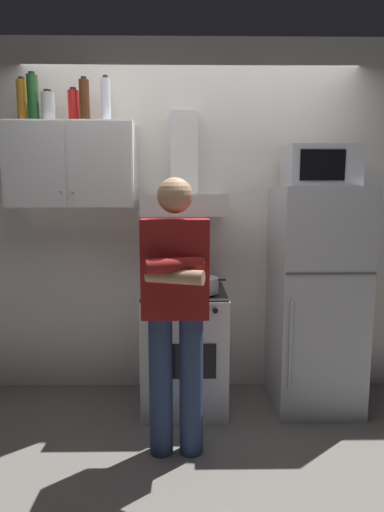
% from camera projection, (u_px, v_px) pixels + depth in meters
% --- Properties ---
extents(ground_plane, '(7.00, 7.00, 0.00)m').
position_uv_depth(ground_plane, '(192.00, 420.00, 2.86)').
color(ground_plane, slate).
extents(back_wall_tiled, '(4.80, 0.10, 2.70)m').
position_uv_depth(back_wall_tiled, '(191.00, 220.00, 3.26)').
color(back_wall_tiled, silver).
rests_on(back_wall_tiled, ground_plane).
extents(upper_cabinet, '(0.90, 0.37, 0.60)m').
position_uv_depth(upper_cabinet, '(73.00, 166.00, 2.97)').
color(upper_cabinet, silver).
extents(stove_oven, '(0.60, 0.62, 0.87)m').
position_uv_depth(stove_oven, '(185.00, 347.00, 3.04)').
color(stove_oven, white).
rests_on(stove_oven, ground_plane).
extents(range_hood, '(0.60, 0.44, 0.75)m').
position_uv_depth(range_hood, '(184.00, 188.00, 3.00)').
color(range_hood, white).
extents(refrigerator, '(0.60, 0.62, 1.60)m').
position_uv_depth(refrigerator, '(315.00, 298.00, 3.00)').
color(refrigerator, silver).
rests_on(refrigerator, ground_plane).
extents(microwave, '(0.48, 0.37, 0.28)m').
position_uv_depth(microwave, '(320.00, 167.00, 2.89)').
color(microwave, '#B7BABF').
rests_on(microwave, refrigerator).
extents(person_standing, '(0.38, 0.33, 1.64)m').
position_uv_depth(person_standing, '(176.00, 308.00, 2.37)').
color(person_standing, navy).
rests_on(person_standing, ground_plane).
extents(cooking_pot, '(0.31, 0.21, 0.11)m').
position_uv_depth(cooking_pot, '(203.00, 285.00, 2.85)').
color(cooking_pot, '#B7BABF').
rests_on(cooking_pot, stove_oven).
extents(bottle_soda_red, '(0.08, 0.08, 0.25)m').
position_uv_depth(bottle_soda_red, '(74.00, 107.00, 2.93)').
color(bottle_soda_red, red).
rests_on(bottle_soda_red, upper_cabinet).
extents(bottle_rum_dark, '(0.07, 0.07, 0.31)m').
position_uv_depth(bottle_rum_dark, '(84.00, 101.00, 2.88)').
color(bottle_rum_dark, '#47230F').
rests_on(bottle_rum_dark, upper_cabinet).
extents(bottle_wine_green, '(0.08, 0.08, 0.34)m').
position_uv_depth(bottle_wine_green, '(33.00, 99.00, 2.88)').
color(bottle_wine_green, '#19471E').
rests_on(bottle_wine_green, upper_cabinet).
extents(bottle_vodka_clear, '(0.06, 0.06, 0.32)m').
position_uv_depth(bottle_vodka_clear, '(106.00, 101.00, 2.90)').
color(bottle_vodka_clear, silver).
rests_on(bottle_vodka_clear, upper_cabinet).
extents(bottle_canister_steel, '(0.09, 0.09, 0.22)m').
position_uv_depth(bottle_canister_steel, '(48.00, 107.00, 2.89)').
color(bottle_canister_steel, '#B2B5BA').
rests_on(bottle_canister_steel, upper_cabinet).
extents(bottle_liquor_amber, '(0.07, 0.07, 0.32)m').
position_uv_depth(bottle_liquor_amber, '(22.00, 102.00, 2.93)').
color(bottle_liquor_amber, '#B7721E').
rests_on(bottle_liquor_amber, upper_cabinet).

